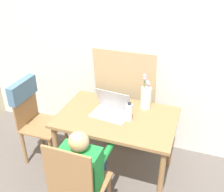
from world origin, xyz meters
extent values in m
cube|color=silver|center=(0.00, 2.23, 1.25)|extent=(6.40, 0.05, 2.50)
cube|color=olive|center=(-0.22, 1.55, 0.72)|extent=(1.12, 0.73, 0.03)
cylinder|color=olive|center=(-0.73, 1.24, 0.35)|extent=(0.05, 0.05, 0.70)
cylinder|color=olive|center=(0.29, 1.24, 0.35)|extent=(0.05, 0.05, 0.70)
cylinder|color=olive|center=(-0.73, 1.87, 0.35)|extent=(0.05, 0.05, 0.70)
cylinder|color=olive|center=(0.29, 1.87, 0.35)|extent=(0.05, 0.05, 0.70)
cube|color=olive|center=(-0.31, 0.93, 0.44)|extent=(0.40, 0.40, 0.02)
cube|color=olive|center=(-0.31, 0.74, 0.69)|extent=(0.38, 0.02, 0.49)
cylinder|color=olive|center=(-0.47, 1.10, 0.21)|extent=(0.04, 0.04, 0.43)
cube|color=olive|center=(-1.06, 1.53, 0.44)|extent=(0.40, 0.40, 0.02)
cube|color=olive|center=(-1.25, 1.53, 0.69)|extent=(0.02, 0.38, 0.49)
cylinder|color=olive|center=(-0.88, 1.37, 0.21)|extent=(0.04, 0.04, 0.43)
cylinder|color=olive|center=(-0.89, 1.71, 0.21)|extent=(0.04, 0.04, 0.43)
cylinder|color=olive|center=(-1.22, 1.36, 0.21)|extent=(0.04, 0.04, 0.43)
cylinder|color=olive|center=(-1.23, 1.70, 0.21)|extent=(0.04, 0.04, 0.43)
cube|color=slate|center=(-1.25, 1.53, 0.85)|extent=(0.08, 0.39, 0.20)
cube|color=#1E8438|center=(-0.31, 0.93, 0.62)|extent=(0.33, 0.18, 0.35)
sphere|color=tan|center=(-0.31, 0.93, 0.87)|extent=(0.16, 0.16, 0.16)
sphere|color=#D8BC72|center=(-0.31, 0.91, 0.89)|extent=(0.13, 0.13, 0.13)
cylinder|color=navy|center=(-0.23, 1.07, 0.46)|extent=(0.09, 0.28, 0.09)
cylinder|color=navy|center=(-0.38, 1.07, 0.46)|extent=(0.09, 0.28, 0.09)
cylinder|color=navy|center=(-0.23, 1.21, 0.22)|extent=(0.07, 0.07, 0.45)
cylinder|color=navy|center=(-0.38, 1.21, 0.22)|extent=(0.07, 0.07, 0.45)
cylinder|color=#1E8438|center=(-0.17, 1.14, 0.64)|extent=(0.06, 0.24, 0.06)
cylinder|color=#1E8438|center=(-0.44, 1.14, 0.64)|extent=(0.06, 0.24, 0.06)
cube|color=#B2B2B7|center=(-0.28, 1.55, 0.74)|extent=(0.37, 0.27, 0.01)
cube|color=silver|center=(-0.28, 1.55, 0.74)|extent=(0.32, 0.20, 0.00)
cube|color=#B2B2B7|center=(-0.28, 1.63, 0.85)|extent=(0.36, 0.13, 0.22)
cube|color=silver|center=(-0.28, 1.63, 0.86)|extent=(0.32, 0.11, 0.20)
cylinder|color=silver|center=(0.00, 1.80, 0.84)|extent=(0.10, 0.10, 0.22)
cylinder|color=#3D7A38|center=(0.02, 1.80, 0.89)|extent=(0.01, 0.01, 0.22)
sphere|color=#EA9EC6|center=(0.02, 1.80, 1.00)|extent=(0.03, 0.03, 0.03)
cylinder|color=#3D7A38|center=(0.00, 1.82, 0.89)|extent=(0.01, 0.01, 0.22)
sphere|color=#EA9EC6|center=(0.00, 1.82, 1.00)|extent=(0.04, 0.04, 0.04)
cylinder|color=#3D7A38|center=(-0.03, 1.80, 0.93)|extent=(0.01, 0.01, 0.30)
sphere|color=#EA9EC6|center=(-0.03, 1.80, 1.08)|extent=(0.04, 0.04, 0.04)
cylinder|color=#3D7A38|center=(-0.02, 1.78, 0.92)|extent=(0.01, 0.01, 0.28)
sphere|color=#EA9EC6|center=(-0.02, 1.78, 1.06)|extent=(0.03, 0.03, 0.03)
cylinder|color=#3D7A38|center=(0.01, 1.78, 0.87)|extent=(0.01, 0.01, 0.19)
sphere|color=#EA9EC6|center=(0.01, 1.78, 0.97)|extent=(0.03, 0.03, 0.03)
cylinder|color=silver|center=(-0.09, 1.53, 0.82)|extent=(0.06, 0.06, 0.17)
cylinder|color=#262628|center=(-0.09, 1.53, 0.91)|extent=(0.04, 0.04, 0.02)
cube|color=tan|center=(-0.30, 2.08, 0.61)|extent=(0.69, 0.19, 1.23)
camera|label=1|loc=(0.44, -0.43, 2.09)|focal=42.00mm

